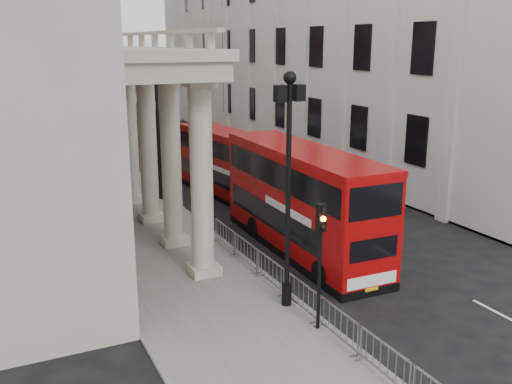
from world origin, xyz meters
TOP-DOWN VIEW (x-y plane):
  - ground at (0.00, 0.00)m, footprint 260.00×260.00m
  - sidewalk_west at (-3.00, 30.00)m, footprint 6.00×140.00m
  - sidewalk_east at (13.50, 30.00)m, footprint 3.00×140.00m
  - kerb at (-0.05, 30.00)m, footprint 0.20×140.00m
  - east_building at (16.00, 32.00)m, footprint 8.00×55.00m
  - monument_column at (6.00, 92.00)m, footprint 8.00×8.00m
  - lamp_post_south at (-0.60, 4.00)m, footprint 1.05×0.44m
  - lamp_post_mid at (-0.60, 20.00)m, footprint 1.05×0.44m
  - lamp_post_north at (-0.60, 36.00)m, footprint 1.05×0.44m
  - traffic_light at (-0.50, 1.98)m, footprint 0.28×0.33m
  - crowd_barriers at (-0.35, 2.23)m, footprint 0.50×18.75m
  - bus_near at (2.81, 8.87)m, footprint 2.90×11.12m
  - bus_far at (3.48, 19.20)m, footprint 3.22×9.60m
  - pedestrian_a at (-4.01, 16.19)m, footprint 0.74×0.55m
  - pedestrian_b at (-5.28, 18.51)m, footprint 1.03×0.93m
  - pedestrian_c at (-3.57, 22.53)m, footprint 0.90×0.69m

SIDE VIEW (x-z plane):
  - ground at x=0.00m, z-range 0.00..0.00m
  - sidewalk_west at x=-3.00m, z-range 0.00..0.12m
  - sidewalk_east at x=13.50m, z-range 0.00..0.12m
  - kerb at x=-0.05m, z-range 0.00..0.14m
  - crowd_barriers at x=-0.35m, z-range 0.12..1.22m
  - pedestrian_c at x=-3.57m, z-range 0.12..1.76m
  - pedestrian_b at x=-5.28m, z-range 0.12..1.86m
  - pedestrian_a at x=-4.01m, z-range 0.12..1.99m
  - bus_far at x=3.48m, z-range 0.09..4.16m
  - bus_near at x=2.81m, z-range 0.11..4.89m
  - traffic_light at x=-0.50m, z-range 0.96..5.26m
  - lamp_post_south at x=-0.60m, z-range 0.75..9.07m
  - lamp_post_mid at x=-0.60m, z-range 0.75..9.07m
  - lamp_post_north at x=-0.60m, z-range 0.75..9.07m
  - east_building at x=16.00m, z-range 0.00..25.00m
  - monument_column at x=6.00m, z-range -11.12..43.08m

